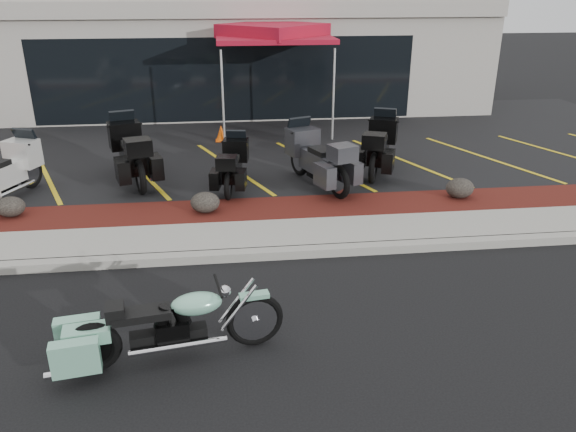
{
  "coord_description": "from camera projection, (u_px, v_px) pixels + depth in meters",
  "views": [
    {
      "loc": [
        -0.18,
        -7.66,
        4.33
      ],
      "look_at": [
        0.87,
        1.2,
        0.63
      ],
      "focal_mm": 35.0,
      "sensor_mm": 36.0,
      "label": 1
    }
  ],
  "objects": [
    {
      "name": "touring_white",
      "position": [
        28.0,
        158.0,
        12.17
      ],
      "size": [
        1.7,
        2.46,
        1.34
      ],
      "primitive_type": null,
      "rotation": [
        0.0,
        0.0,
        1.17
      ],
      "color": "silver",
      "rests_on": "upper_lot"
    },
    {
      "name": "touring_black_rear",
      "position": [
        384.0,
        135.0,
        13.97
      ],
      "size": [
        1.75,
        2.52,
        1.37
      ],
      "primitive_type": null,
      "rotation": [
        0.0,
        0.0,
        1.17
      ],
      "color": "black",
      "rests_on": "upper_lot"
    },
    {
      "name": "traffic_cone",
      "position": [
        221.0,
        133.0,
        16.02
      ],
      "size": [
        0.39,
        0.39,
        0.45
      ],
      "primitive_type": "cone",
      "rotation": [
        0.0,
        0.0,
        -0.3
      ],
      "color": "#F35708",
      "rests_on": "upper_lot"
    },
    {
      "name": "mulch_bed",
      "position": [
        236.0,
        213.0,
        11.24
      ],
      "size": [
        24.0,
        1.2,
        0.16
      ],
      "primitive_type": "cube",
      "color": "#3C120D",
      "rests_on": "ground"
    },
    {
      "name": "popup_canopy",
      "position": [
        273.0,
        34.0,
        16.45
      ],
      "size": [
        3.45,
        3.45,
        3.1
      ],
      "rotation": [
        0.0,
        0.0,
        -0.0
      ],
      "color": "silver",
      "rests_on": "upper_lot"
    },
    {
      "name": "hero_cruiser",
      "position": [
        255.0,
        312.0,
        7.08
      ],
      "size": [
        2.86,
        1.11,
        0.98
      ],
      "primitive_type": null,
      "rotation": [
        0.0,
        0.0,
        0.15
      ],
      "color": "#7FC5A6",
      "rests_on": "ground"
    },
    {
      "name": "touring_grey",
      "position": [
        299.0,
        147.0,
        12.95
      ],
      "size": [
        1.7,
        2.55,
        1.39
      ],
      "primitive_type": null,
      "rotation": [
        0.0,
        0.0,
        1.94
      ],
      "color": "#2E2E33",
      "rests_on": "upper_lot"
    },
    {
      "name": "touring_black_mid",
      "position": [
        237.0,
        154.0,
        12.83
      ],
      "size": [
        1.06,
        2.05,
        1.14
      ],
      "primitive_type": null,
      "rotation": [
        0.0,
        0.0,
        1.41
      ],
      "color": "black",
      "rests_on": "upper_lot"
    },
    {
      "name": "upper_lot",
      "position": [
        230.0,
        143.0,
        16.19
      ],
      "size": [
        26.0,
        9.6,
        0.15
      ],
      "primitive_type": "cube",
      "color": "black",
      "rests_on": "ground"
    },
    {
      "name": "boulder_left",
      "position": [
        10.0,
        207.0,
        10.8
      ],
      "size": [
        0.55,
        0.46,
        0.39
      ],
      "primitive_type": "ellipsoid",
      "color": "black",
      "rests_on": "mulch_bed"
    },
    {
      "name": "boulder_right",
      "position": [
        460.0,
        188.0,
        11.74
      ],
      "size": [
        0.59,
        0.49,
        0.42
      ],
      "primitive_type": "ellipsoid",
      "color": "black",
      "rests_on": "mulch_bed"
    },
    {
      "name": "dealership_building",
      "position": [
        224.0,
        50.0,
        21.2
      ],
      "size": [
        18.0,
        8.16,
        4.0
      ],
      "color": "#A39D93",
      "rests_on": "ground"
    },
    {
      "name": "touring_black_front",
      "position": [
        125.0,
        141.0,
        13.29
      ],
      "size": [
        1.67,
        2.68,
        1.46
      ],
      "primitive_type": null,
      "rotation": [
        0.0,
        0.0,
        1.88
      ],
      "color": "black",
      "rests_on": "upper_lot"
    },
    {
      "name": "boulder_mid",
      "position": [
        205.0,
        202.0,
        10.99
      ],
      "size": [
        0.57,
        0.48,
        0.41
      ],
      "primitive_type": "ellipsoid",
      "color": "black",
      "rests_on": "mulch_bed"
    },
    {
      "name": "sidewalk",
      "position": [
        238.0,
        238.0,
        10.14
      ],
      "size": [
        24.0,
        1.2,
        0.15
      ],
      "primitive_type": "cube",
      "color": "gray",
      "rests_on": "ground"
    },
    {
      "name": "ground",
      "position": [
        241.0,
        285.0,
        8.7
      ],
      "size": [
        90.0,
        90.0,
        0.0
      ],
      "primitive_type": "plane",
      "color": "black",
      "rests_on": "ground"
    },
    {
      "name": "curb",
      "position": [
        239.0,
        255.0,
        9.5
      ],
      "size": [
        24.0,
        0.25,
        0.15
      ],
      "primitive_type": "cube",
      "color": "gray",
      "rests_on": "ground"
    }
  ]
}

